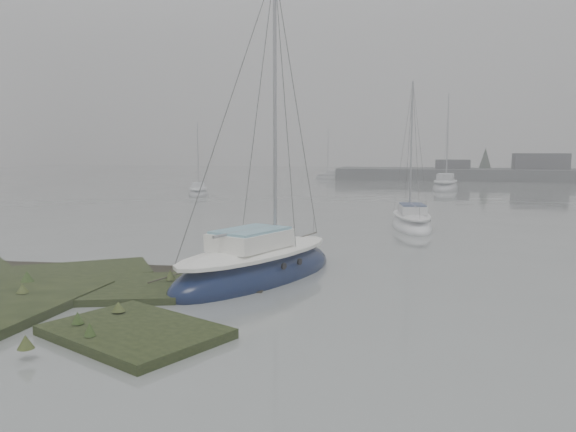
# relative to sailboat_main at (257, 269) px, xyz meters

# --- Properties ---
(ground) EXTENTS (160.00, 160.00, 0.00)m
(ground) POSITION_rel_sailboat_main_xyz_m (-1.49, 24.94, -0.30)
(ground) COLOR slate
(ground) RESTS_ON ground
(sailboat_main) EXTENTS (4.74, 7.30, 9.81)m
(sailboat_main) POSITION_rel_sailboat_main_xyz_m (0.00, 0.00, 0.00)
(sailboat_main) COLOR #0B1534
(sailboat_main) RESTS_ON ground
(sailboat_white) EXTENTS (2.61, 5.66, 7.69)m
(sailboat_white) POSITION_rel_sailboat_main_xyz_m (4.30, 12.05, -0.07)
(sailboat_white) COLOR white
(sailboat_white) RESTS_ON ground
(sailboat_far_a) EXTENTS (3.02, 4.95, 6.63)m
(sailboat_far_a) POSITION_rel_sailboat_main_xyz_m (-13.36, 28.10, -0.10)
(sailboat_far_a) COLOR #ABAFB4
(sailboat_far_a) RESTS_ON ground
(sailboat_far_b) EXTENTS (2.98, 7.08, 9.71)m
(sailboat_far_b) POSITION_rel_sailboat_main_xyz_m (7.01, 39.12, -0.00)
(sailboat_far_b) COLOR #B5B9BF
(sailboat_far_b) RESTS_ON ground
(sailboat_far_c) EXTENTS (5.12, 3.11, 6.87)m
(sailboat_far_c) POSITION_rel_sailboat_main_xyz_m (-6.23, 55.21, -0.09)
(sailboat_far_c) COLOR #B6BBC0
(sailboat_far_c) RESTS_ON ground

